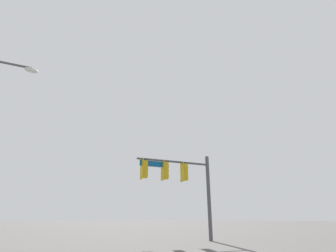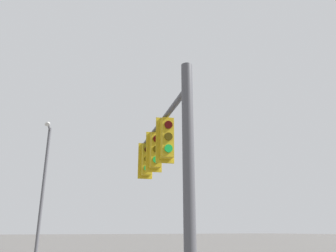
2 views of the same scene
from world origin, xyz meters
name	(u,v)px [view 2 (image 2 of 2)]	position (x,y,z in m)	size (l,w,h in m)	color
signal_pole_near	(165,158)	(-4.24, -9.20, 3.90)	(5.34, 1.43, 5.67)	#47474C
street_lamp	(43,184)	(7.42, -7.36, 4.49)	(1.89, 0.55, 7.83)	#4C4C51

